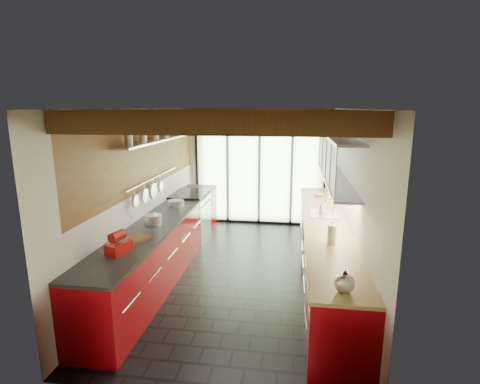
% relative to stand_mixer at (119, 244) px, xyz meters
% --- Properties ---
extents(ground, '(5.50, 5.50, 0.00)m').
position_rel_stand_mixer_xyz_m(ground, '(1.27, 1.63, -1.03)').
color(ground, black).
rests_on(ground, ground).
extents(room_shell, '(5.50, 5.50, 5.50)m').
position_rel_stand_mixer_xyz_m(room_shell, '(1.27, 1.63, 0.62)').
color(room_shell, silver).
rests_on(room_shell, ground).
extents(ceiling_beams, '(3.14, 5.06, 4.90)m').
position_rel_stand_mixer_xyz_m(ceiling_beams, '(1.27, 2.01, 1.43)').
color(ceiling_beams, '#593316').
rests_on(ceiling_beams, ground).
extents(glass_door, '(2.95, 0.10, 2.90)m').
position_rel_stand_mixer_xyz_m(glass_door, '(1.27, 4.33, 0.63)').
color(glass_door, '#C6EAAD').
rests_on(glass_door, ground).
extents(left_counter, '(0.68, 5.00, 0.92)m').
position_rel_stand_mixer_xyz_m(left_counter, '(-0.00, 1.63, -0.57)').
color(left_counter, '#92060D').
rests_on(left_counter, ground).
extents(range_stove, '(0.66, 0.90, 0.97)m').
position_rel_stand_mixer_xyz_m(range_stove, '(-0.00, 3.08, -0.56)').
color(range_stove, silver).
rests_on(range_stove, ground).
extents(right_counter, '(0.68, 5.00, 0.92)m').
position_rel_stand_mixer_xyz_m(right_counter, '(2.54, 1.63, -0.57)').
color(right_counter, '#92060D').
rests_on(right_counter, ground).
extents(sink_assembly, '(0.45, 0.52, 0.43)m').
position_rel_stand_mixer_xyz_m(sink_assembly, '(2.56, 2.03, -0.07)').
color(sink_assembly, silver).
rests_on(sink_assembly, right_counter).
extents(upper_cabinets_right, '(0.34, 3.00, 3.00)m').
position_rel_stand_mixer_xyz_m(upper_cabinets_right, '(2.70, 1.93, 0.82)').
color(upper_cabinets_right, silver).
rests_on(upper_cabinets_right, ground).
extents(left_wall_fixtures, '(0.28, 2.60, 0.96)m').
position_rel_stand_mixer_xyz_m(left_wall_fixtures, '(-0.20, 1.78, 0.85)').
color(left_wall_fixtures, silver).
rests_on(left_wall_fixtures, ground).
extents(stand_mixer, '(0.25, 0.34, 0.28)m').
position_rel_stand_mixer_xyz_m(stand_mixer, '(0.00, 0.00, 0.00)').
color(stand_mixer, '#B7130E').
rests_on(stand_mixer, left_counter).
extents(pot_large, '(0.24, 0.24, 0.15)m').
position_rel_stand_mixer_xyz_m(pot_large, '(0.00, 1.11, -0.03)').
color(pot_large, silver).
rests_on(pot_large, left_counter).
extents(pot_small, '(0.34, 0.34, 0.11)m').
position_rel_stand_mixer_xyz_m(pot_small, '(0.00, 2.19, -0.06)').
color(pot_small, silver).
rests_on(pot_small, left_counter).
extents(cutting_board, '(0.41, 0.47, 0.03)m').
position_rel_stand_mixer_xyz_m(cutting_board, '(0.00, 0.41, -0.09)').
color(cutting_board, brown).
rests_on(cutting_board, left_counter).
extents(kettle, '(0.25, 0.27, 0.23)m').
position_rel_stand_mixer_xyz_m(kettle, '(2.54, -0.62, -0.01)').
color(kettle, silver).
rests_on(kettle, right_counter).
extents(paper_towel, '(0.14, 0.14, 0.30)m').
position_rel_stand_mixer_xyz_m(paper_towel, '(2.54, 0.67, 0.01)').
color(paper_towel, white).
rests_on(paper_towel, right_counter).
extents(soap_bottle, '(0.12, 0.12, 0.22)m').
position_rel_stand_mixer_xyz_m(soap_bottle, '(2.54, 2.10, -0.00)').
color(soap_bottle, silver).
rests_on(soap_bottle, right_counter).
extents(bowl, '(0.19, 0.19, 0.05)m').
position_rel_stand_mixer_xyz_m(bowl, '(2.54, 3.35, -0.09)').
color(bowl, silver).
rests_on(bowl, right_counter).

